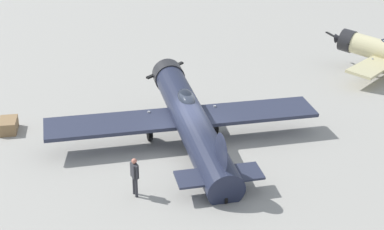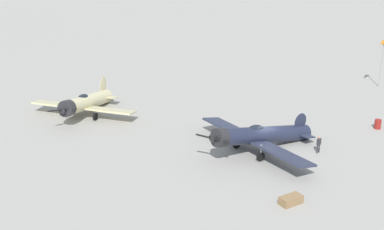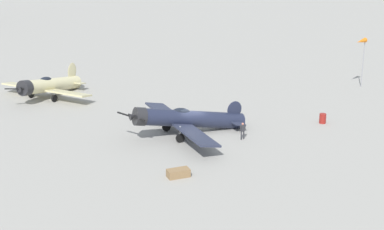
# 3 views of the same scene
# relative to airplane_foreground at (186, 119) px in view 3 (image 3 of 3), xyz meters

# --- Properties ---
(ground_plane) EXTENTS (400.00, 400.00, 0.00)m
(ground_plane) POSITION_rel_airplane_foreground_xyz_m (0.21, 0.50, -1.48)
(ground_plane) COLOR gray
(airplane_foreground) EXTENTS (12.82, 10.86, 3.40)m
(airplane_foreground) POSITION_rel_airplane_foreground_xyz_m (0.00, 0.00, 0.00)
(airplane_foreground) COLOR #1E2338
(airplane_foreground) RESTS_ON ground_plane
(airplane_mid_apron) EXTENTS (11.54, 10.51, 3.30)m
(airplane_mid_apron) POSITION_rel_airplane_foreground_xyz_m (-19.54, -1.72, -0.10)
(airplane_mid_apron) COLOR beige
(airplane_mid_apron) RESTS_ON ground_plane
(ground_crew_mechanic) EXTENTS (0.30, 0.59, 1.55)m
(ground_crew_mechanic) POSITION_rel_airplane_foreground_xyz_m (4.48, 2.51, -0.54)
(ground_crew_mechanic) COLOR #2D2D33
(ground_crew_mechanic) RESTS_ON ground_plane
(equipment_crate) EXTENTS (1.48, 1.89, 0.62)m
(equipment_crate) POSITION_rel_airplane_foreground_xyz_m (6.10, -7.21, -1.17)
(equipment_crate) COLOR olive
(equipment_crate) RESTS_ON ground_plane
(fuel_drum) EXTENTS (0.68, 0.68, 0.94)m
(fuel_drum) POSITION_rel_airplane_foreground_xyz_m (7.25, 11.38, -1.01)
(fuel_drum) COLOR maroon
(fuel_drum) RESTS_ON ground_plane
(windsock_mast) EXTENTS (0.61, 2.07, 5.91)m
(windsock_mast) POSITION_rel_airplane_foreground_xyz_m (3.45, 25.35, 3.92)
(windsock_mast) COLOR gray
(windsock_mast) RESTS_ON ground_plane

